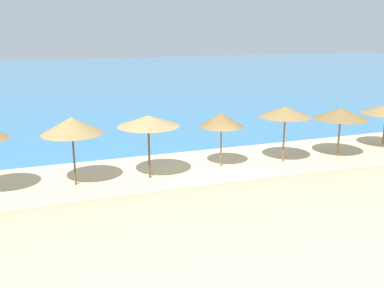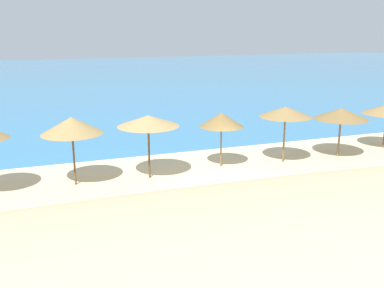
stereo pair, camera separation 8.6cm
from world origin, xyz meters
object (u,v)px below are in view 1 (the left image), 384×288
object	(u,v)px
beach_umbrella_3	(148,121)
beach_umbrella_2	(72,126)
beach_umbrella_5	(285,112)
beach_ball	(192,208)
beach_umbrella_6	(341,114)
beach_umbrella_4	(221,120)

from	to	relation	value
beach_umbrella_3	beach_umbrella_2	bearing A→B (deg)	176.24
beach_umbrella_5	beach_ball	distance (m)	7.87
beach_umbrella_2	beach_umbrella_6	bearing A→B (deg)	-1.07
beach_umbrella_5	beach_umbrella_3	bearing A→B (deg)	-179.37
beach_umbrella_2	beach_umbrella_6	distance (m)	12.81
beach_umbrella_5	beach_umbrella_6	size ratio (longest dim) A/B	1.02
beach_umbrella_2	beach_umbrella_5	size ratio (longest dim) A/B	1.05
beach_umbrella_2	beach_umbrella_5	bearing A→B (deg)	-0.76
beach_umbrella_2	beach_ball	distance (m)	6.06
beach_ball	beach_umbrella_3	bearing A→B (deg)	95.49
beach_umbrella_5	beach_umbrella_2	bearing A→B (deg)	179.24
beach_umbrella_5	beach_umbrella_6	world-z (taller)	beach_umbrella_5
beach_umbrella_4	beach_umbrella_5	xyz separation A→B (m)	(3.10, -0.36, 0.23)
beach_umbrella_2	beach_ball	size ratio (longest dim) A/B	7.43
beach_umbrella_3	beach_ball	size ratio (longest dim) A/B	7.16
beach_umbrella_3	beach_umbrella_4	distance (m)	3.56
beach_umbrella_3	beach_umbrella_4	size ratio (longest dim) A/B	1.07
beach_umbrella_6	beach_umbrella_3	bearing A→B (deg)	179.78
beach_umbrella_4	beach_umbrella_5	world-z (taller)	beach_umbrella_5
beach_ball	beach_umbrella_2	bearing A→B (deg)	128.39
beach_umbrella_3	beach_umbrella_4	bearing A→B (deg)	7.08
beach_umbrella_2	beach_umbrella_5	world-z (taller)	beach_umbrella_2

